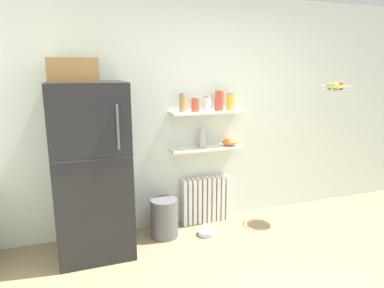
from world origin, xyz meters
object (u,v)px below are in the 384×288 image
(vase, at_px, (203,138))
(shelf_bowl, at_px, (230,142))
(storage_jar_2, at_px, (207,103))
(storage_jar_3, at_px, (219,100))
(trash_bin, at_px, (164,218))
(storage_jar_0, at_px, (183,103))
(refrigerator, at_px, (91,166))
(pet_food_bowl, at_px, (207,233))
(radiator, at_px, (206,200))
(storage_jar_1, at_px, (195,104))
(storage_jar_4, at_px, (231,101))
(hanging_fruit_basket, at_px, (336,87))

(vase, distance_m, shelf_bowl, 0.35)
(storage_jar_2, relative_size, storage_jar_3, 0.73)
(trash_bin, bearing_deg, storage_jar_0, 30.52)
(refrigerator, bearing_deg, pet_food_bowl, -3.56)
(radiator, distance_m, pet_food_bowl, 0.42)
(pet_food_bowl, bearing_deg, refrigerator, 176.44)
(storage_jar_0, height_order, storage_jar_1, storage_jar_0)
(radiator, relative_size, pet_food_bowl, 3.00)
(refrigerator, bearing_deg, storage_jar_4, 7.86)
(refrigerator, distance_m, shelf_bowl, 1.60)
(refrigerator, xyz_separation_m, hanging_fruit_basket, (2.71, -0.16, 0.71))
(storage_jar_2, bearing_deg, hanging_fruit_basket, -14.97)
(storage_jar_0, bearing_deg, shelf_bowl, 0.00)
(shelf_bowl, bearing_deg, radiator, 174.05)
(storage_jar_4, relative_size, vase, 0.87)
(storage_jar_0, xyz_separation_m, trash_bin, (-0.28, -0.16, -1.23))
(storage_jar_4, bearing_deg, radiator, 173.99)
(storage_jar_2, xyz_separation_m, trash_bin, (-0.56, -0.16, -1.22))
(storage_jar_1, height_order, storage_jar_3, storage_jar_3)
(storage_jar_3, xyz_separation_m, vase, (-0.20, 0.00, -0.42))
(storage_jar_0, height_order, pet_food_bowl, storage_jar_0)
(refrigerator, distance_m, pet_food_bowl, 1.47)
(refrigerator, bearing_deg, radiator, 10.86)
(shelf_bowl, height_order, pet_food_bowl, shelf_bowl)
(storage_jar_1, distance_m, hanging_fruit_basket, 1.61)
(refrigerator, relative_size, shelf_bowl, 10.57)
(storage_jar_0, bearing_deg, storage_jar_3, 0.00)
(storage_jar_3, bearing_deg, refrigerator, -171.37)
(storage_jar_1, distance_m, storage_jar_4, 0.43)
(vase, bearing_deg, storage_jar_0, -180.00)
(storage_jar_1, bearing_deg, storage_jar_0, -180.00)
(storage_jar_0, height_order, shelf_bowl, storage_jar_0)
(storage_jar_0, xyz_separation_m, pet_food_bowl, (0.17, -0.29, -1.42))
(storage_jar_4, xyz_separation_m, trash_bin, (-0.85, -0.16, -1.23))
(storage_jar_2, relative_size, hanging_fruit_basket, 0.52)
(refrigerator, distance_m, vase, 1.26)
(storage_jar_0, relative_size, trash_bin, 0.49)
(hanging_fruit_basket, bearing_deg, shelf_bowl, 161.45)
(shelf_bowl, distance_m, trash_bin, 1.15)
(shelf_bowl, bearing_deg, pet_food_bowl, -143.99)
(radiator, xyz_separation_m, storage_jar_3, (0.14, -0.03, 1.19))
(trash_bin, bearing_deg, refrigerator, -175.67)
(radiator, bearing_deg, storage_jar_2, -90.00)
(storage_jar_0, distance_m, storage_jar_1, 0.14)
(shelf_bowl, bearing_deg, storage_jar_4, 180.00)
(storage_jar_3, distance_m, storage_jar_4, 0.14)
(pet_food_bowl, height_order, hanging_fruit_basket, hanging_fruit_basket)
(storage_jar_2, bearing_deg, pet_food_bowl, -111.12)
(refrigerator, bearing_deg, shelf_bowl, 7.85)
(radiator, bearing_deg, trash_bin, -161.06)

